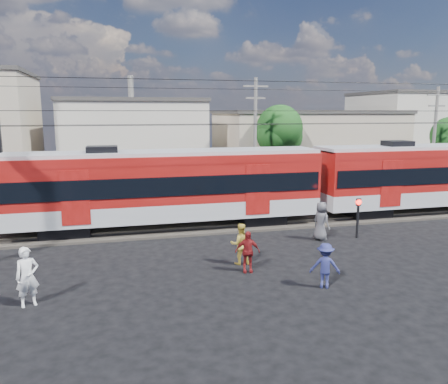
{
  "coord_description": "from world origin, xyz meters",
  "views": [
    {
      "loc": [
        -3.68,
        -14.51,
        6.13
      ],
      "look_at": [
        1.22,
        5.0,
        2.44
      ],
      "focal_mm": 35.0,
      "sensor_mm": 36.0,
      "label": 1
    }
  ],
  "objects": [
    {
      "name": "ground",
      "position": [
        0.0,
        0.0,
        0.0
      ],
      "size": [
        120.0,
        120.0,
        0.0
      ],
      "primitive_type": "plane",
      "color": "black",
      "rests_on": "ground"
    },
    {
      "name": "track_bed",
      "position": [
        0.0,
        8.0,
        0.06
      ],
      "size": [
        70.0,
        3.4,
        0.12
      ],
      "primitive_type": "cube",
      "color": "#2D2823",
      "rests_on": "ground"
    },
    {
      "name": "rail_near",
      "position": [
        0.0,
        7.25,
        0.18
      ],
      "size": [
        70.0,
        0.12,
        0.12
      ],
      "primitive_type": "cube",
      "color": "#59544C",
      "rests_on": "track_bed"
    },
    {
      "name": "rail_far",
      "position": [
        0.0,
        8.75,
        0.18
      ],
      "size": [
        70.0,
        0.12,
        0.12
      ],
      "primitive_type": "cube",
      "color": "#59544C",
      "rests_on": "track_bed"
    },
    {
      "name": "commuter_train",
      "position": [
        -0.86,
        8.0,
        2.4
      ],
      "size": [
        50.3,
        3.08,
        4.17
      ],
      "color": "black",
      "rests_on": "ground"
    },
    {
      "name": "catenary",
      "position": [
        -8.65,
        8.0,
        5.14
      ],
      "size": [
        70.0,
        9.3,
        7.52
      ],
      "color": "black",
      "rests_on": "ground"
    },
    {
      "name": "building_midwest",
      "position": [
        -2.0,
        27.0,
        3.66
      ],
      "size": [
        12.24,
        12.24,
        7.3
      ],
      "color": "beige",
      "rests_on": "ground"
    },
    {
      "name": "building_mideast",
      "position": [
        14.0,
        24.0,
        3.16
      ],
      "size": [
        16.32,
        10.2,
        6.3
      ],
      "color": "tan",
      "rests_on": "ground"
    },
    {
      "name": "building_east",
      "position": [
        28.0,
        28.0,
        4.16
      ],
      "size": [
        10.2,
        10.2,
        8.3
      ],
      "color": "beige",
      "rests_on": "ground"
    },
    {
      "name": "utility_pole_mid",
      "position": [
        6.0,
        15.0,
        4.53
      ],
      "size": [
        1.8,
        0.24,
        8.5
      ],
      "color": "slate",
      "rests_on": "ground"
    },
    {
      "name": "utility_pole_east",
      "position": [
        20.0,
        14.0,
        4.28
      ],
      "size": [
        1.8,
        0.24,
        8.0
      ],
      "color": "slate",
      "rests_on": "ground"
    },
    {
      "name": "tree_near",
      "position": [
        9.19,
        18.09,
        4.66
      ],
      "size": [
        3.82,
        3.64,
        6.72
      ],
      "color": "#382619",
      "rests_on": "ground"
    },
    {
      "name": "pedestrian_a",
      "position": [
        -6.55,
        -0.21,
        0.97
      ],
      "size": [
        0.83,
        0.68,
        1.95
      ],
      "primitive_type": "imported",
      "rotation": [
        0.0,
        0.0,
        0.35
      ],
      "color": "white",
      "rests_on": "ground"
    },
    {
      "name": "pedestrian_b",
      "position": [
        1.13,
        1.91,
        0.85
      ],
      "size": [
        0.88,
        0.71,
        1.7
      ],
      "primitive_type": "imported",
      "rotation": [
        0.0,
        0.0,
        3.06
      ],
      "color": "gold",
      "rests_on": "ground"
    },
    {
      "name": "pedestrian_c",
      "position": [
        3.34,
        -1.19,
        0.81
      ],
      "size": [
        1.2,
        0.96,
        1.63
      ],
      "primitive_type": "imported",
      "rotation": [
        0.0,
        0.0,
        2.75
      ],
      "color": "navy",
      "rests_on": "ground"
    },
    {
      "name": "pedestrian_d",
      "position": [
        1.14,
        0.96,
        0.82
      ],
      "size": [
        1.01,
        0.55,
        1.64
      ],
      "primitive_type": "imported",
      "rotation": [
        0.0,
        0.0,
        -0.17
      ],
      "color": "maroon",
      "rests_on": "ground"
    },
    {
      "name": "pedestrian_e",
      "position": [
        5.87,
        4.22,
        0.95
      ],
      "size": [
        0.91,
        1.09,
        1.89
      ],
      "primitive_type": "imported",
      "rotation": [
        0.0,
        0.0,
        1.97
      ],
      "color": "#4E4D53",
      "rests_on": "ground"
    },
    {
      "name": "car_silver",
      "position": [
        19.51,
        12.72,
        0.65
      ],
      "size": [
        3.85,
        1.64,
        1.3
      ],
      "primitive_type": "imported",
      "rotation": [
        0.0,
        0.0,
        1.6
      ],
      "color": "#A7A9AE",
      "rests_on": "ground"
    },
    {
      "name": "crossing_signal",
      "position": [
        7.77,
        4.1,
        1.38
      ],
      "size": [
        0.29,
        0.29,
        1.99
      ],
      "color": "black",
      "rests_on": "ground"
    }
  ]
}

